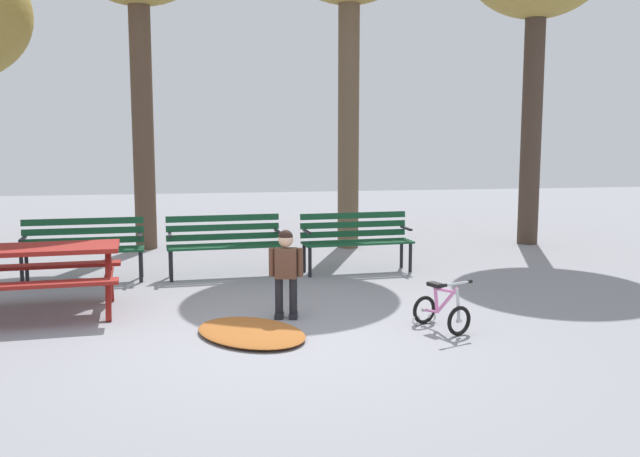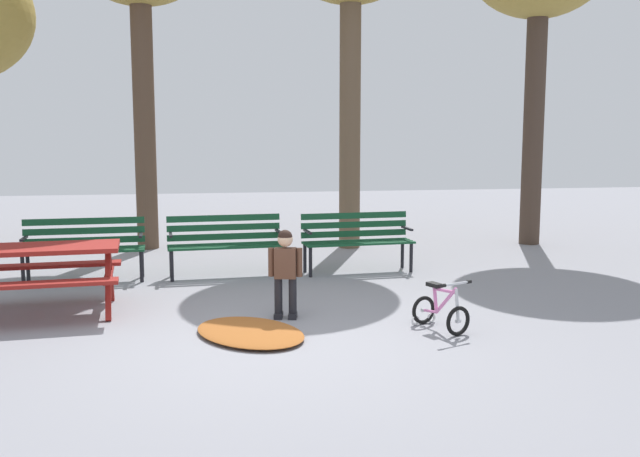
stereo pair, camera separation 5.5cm
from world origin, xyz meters
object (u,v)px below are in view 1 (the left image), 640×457
park_bench_left (224,240)px  child_standing (286,267)px  kids_bicycle (441,310)px  park_bench_right (356,237)px  park_bench_far_left (83,244)px  picnic_table (34,262)px

park_bench_left → child_standing: child_standing is taller
child_standing → kids_bicycle: child_standing is taller
park_bench_left → park_bench_right: bearing=-0.7°
park_bench_far_left → child_standing: child_standing is taller
child_standing → picnic_table: bearing=166.6°
kids_bicycle → park_bench_left: bearing=122.4°
picnic_table → park_bench_left: 2.83m
picnic_table → park_bench_right: bearing=24.1°
park_bench_left → child_standing: 2.54m
park_bench_right → park_bench_left: bearing=179.3°
picnic_table → park_bench_far_left: (0.26, 1.80, -0.08)m
park_bench_far_left → park_bench_right: same height
picnic_table → kids_bicycle: picnic_table is taller
park_bench_left → park_bench_right: size_ratio=1.00×
picnic_table → park_bench_far_left: bearing=81.9°
park_bench_right → child_standing: size_ratio=1.68×
park_bench_right → child_standing: 2.81m
picnic_table → park_bench_far_left: size_ratio=1.17×
kids_bicycle → child_standing: bearing=154.3°
park_bench_far_left → kids_bicycle: size_ratio=2.57×
park_bench_right → picnic_table: bearing=-155.9°
park_bench_far_left → park_bench_left: size_ratio=1.00×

